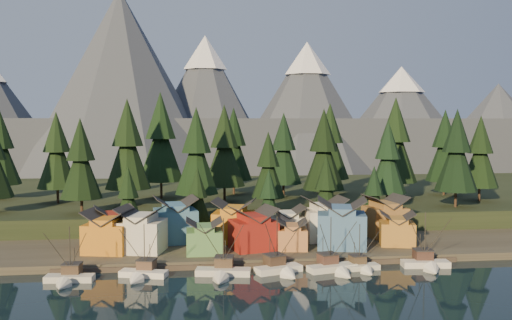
{
  "coord_description": "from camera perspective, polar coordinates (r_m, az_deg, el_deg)",
  "views": [
    {
      "loc": [
        -14.22,
        -94.0,
        28.58
      ],
      "look_at": [
        0.71,
        30.0,
        20.13
      ],
      "focal_mm": 40.0,
      "sensor_mm": 36.0,
      "label": 1
    }
  ],
  "objects": [
    {
      "name": "house_front_4",
      "position": [
        122.14,
        3.64,
        -7.35
      ],
      "size": [
        6.98,
        7.41,
        6.33
      ],
      "rotation": [
        0.0,
        0.0,
        -0.13
      ],
      "color": "#B0703E",
      "rests_on": "shore_strip"
    },
    {
      "name": "boat_1",
      "position": [
        107.87,
        -11.38,
        -10.41
      ],
      "size": [
        9.4,
        9.91,
        10.88
      ],
      "rotation": [
        0.0,
        0.0,
        -0.29
      ],
      "color": "white",
      "rests_on": "ground"
    },
    {
      "name": "tree_hill_10",
      "position": [
        179.67,
        7.39,
        1.58
      ],
      "size": [
        12.17,
        12.17,
        28.35
      ],
      "color": "#332319",
      "rests_on": "hillside"
    },
    {
      "name": "boat_4",
      "position": [
        110.63,
        7.91,
        -9.96
      ],
      "size": [
        10.32,
        10.81,
        11.53
      ],
      "rotation": [
        0.0,
        0.0,
        0.26
      ],
      "color": "silver",
      "rests_on": "ground"
    },
    {
      "name": "tree_shore_4",
      "position": [
        142.59,
        11.71,
        -3.54
      ],
      "size": [
        6.99,
        6.99,
        16.28
      ],
      "color": "#332319",
      "rests_on": "shore_strip"
    },
    {
      "name": "ground",
      "position": [
        99.27,
        1.71,
        -12.86
      ],
      "size": [
        500.0,
        500.0,
        0.0
      ],
      "primitive_type": "plane",
      "color": "black",
      "rests_on": "ground"
    },
    {
      "name": "tree_hill_14",
      "position": [
        183.69,
        18.35,
        1.11
      ],
      "size": [
        11.28,
        11.28,
        26.27
      ],
      "color": "#332319",
      "rests_on": "hillside"
    },
    {
      "name": "tree_shore_0",
      "position": [
        135.89,
        -12.65,
        -3.8
      ],
      "size": [
        7.21,
        7.21,
        16.79
      ],
      "color": "#332319",
      "rests_on": "shore_strip"
    },
    {
      "name": "tree_hill_11",
      "position": [
        153.51,
        13.04,
        -0.0
      ],
      "size": [
        9.8,
        9.8,
        22.82
      ],
      "color": "#332319",
      "rests_on": "hillside"
    },
    {
      "name": "house_front_0",
      "position": [
        122.59,
        -14.61,
        -6.8
      ],
      "size": [
        10.49,
        10.13,
        8.83
      ],
      "rotation": [
        0.0,
        0.0,
        -0.23
      ],
      "color": "#BF721B",
      "rests_on": "shore_strip"
    },
    {
      "name": "house_back_3",
      "position": [
        130.47,
        3.1,
        -6.24
      ],
      "size": [
        7.89,
        7.04,
        7.95
      ],
      "rotation": [
        0.0,
        0.0,
        0.01
      ],
      "color": "silver",
      "rests_on": "shore_strip"
    },
    {
      "name": "dock",
      "position": [
        114.9,
        0.46,
        -10.27
      ],
      "size": [
        80.0,
        4.0,
        1.0
      ],
      "primitive_type": "cube",
      "color": "#4A3F35",
      "rests_on": "ground"
    },
    {
      "name": "tree_hill_3",
      "position": [
        154.96,
        -12.71,
        1.23
      ],
      "size": [
        12.33,
        12.33,
        28.72
      ],
      "color": "#332319",
      "rests_on": "hillside"
    },
    {
      "name": "house_front_5",
      "position": [
        124.27,
        8.54,
        -6.13
      ],
      "size": [
        11.99,
        11.31,
        10.65
      ],
      "rotation": [
        0.0,
        0.0,
        -0.23
      ],
      "color": "#3C638E",
      "rests_on": "shore_strip"
    },
    {
      "name": "house_front_2",
      "position": [
        118.48,
        -5.21,
        -7.51
      ],
      "size": [
        7.25,
        7.31,
        7.09
      ],
      "rotation": [
        0.0,
        0.0,
        0.0
      ],
      "color": "#518548",
      "rests_on": "shore_strip"
    },
    {
      "name": "hillside",
      "position": [
        186.31,
        -2.43,
        -4.02
      ],
      "size": [
        420.0,
        100.0,
        6.0
      ],
      "primitive_type": "cube",
      "color": "black",
      "rests_on": "ground"
    },
    {
      "name": "tree_hill_4",
      "position": [
        169.27,
        -9.5,
        1.96
      ],
      "size": [
        13.42,
        13.42,
        31.27
      ],
      "color": "#332319",
      "rests_on": "hillside"
    },
    {
      "name": "boat_5",
      "position": [
        112.61,
        10.58,
        -9.86
      ],
      "size": [
        7.78,
        8.29,
        9.79
      ],
      "rotation": [
        0.0,
        0.0,
        0.13
      ],
      "color": "beige",
      "rests_on": "ground"
    },
    {
      "name": "house_front_6",
      "position": [
        129.48,
        13.93,
        -6.58
      ],
      "size": [
        8.79,
        8.5,
        7.31
      ],
      "rotation": [
        0.0,
        0.0,
        -0.25
      ],
      "color": "#A5702A",
      "rests_on": "shore_strip"
    },
    {
      "name": "house_back_5",
      "position": [
        138.08,
        12.78,
        -5.39
      ],
      "size": [
        9.65,
        9.74,
        9.67
      ],
      "rotation": [
        0.0,
        0.0,
        0.13
      ],
      "color": "olive",
      "rests_on": "shore_strip"
    },
    {
      "name": "tree_hill_8",
      "position": [
        168.61,
        2.78,
        0.88
      ],
      "size": [
        10.83,
        10.83,
        25.24
      ],
      "color": "#332319",
      "rests_on": "hillside"
    },
    {
      "name": "tree_hill_13",
      "position": [
        158.64,
        19.42,
        0.62
      ],
      "size": [
        11.15,
        11.15,
        25.97
      ],
      "color": "#332319",
      "rests_on": "hillside"
    },
    {
      "name": "tree_hill_7",
      "position": [
        143.9,
        1.23,
        -0.76
      ],
      "size": [
        8.62,
        8.62,
        20.07
      ],
      "color": "#332319",
      "rests_on": "hillside"
    },
    {
      "name": "house_back_4",
      "position": [
        131.52,
        6.86,
        -5.75
      ],
      "size": [
        9.47,
        9.12,
        9.82
      ],
      "rotation": [
        0.0,
        0.0,
        0.05
      ],
      "color": "silver",
      "rests_on": "shore_strip"
    },
    {
      "name": "house_back_0",
      "position": [
        128.47,
        -14.01,
        -6.33
      ],
      "size": [
        9.56,
        9.33,
        8.71
      ],
      "rotation": [
        0.0,
        0.0,
        0.24
      ],
      "color": "maroon",
      "rests_on": "shore_strip"
    },
    {
      "name": "tree_hill_15",
      "position": [
        176.75,
        -2.25,
        1.32
      ],
      "size": [
        11.57,
        11.57,
        26.95
      ],
      "color": "#332319",
      "rests_on": "hillside"
    },
    {
      "name": "house_back_2",
      "position": [
        128.69,
        -2.21,
        -5.99
      ],
      "size": [
        10.79,
        10.26,
        9.6
      ],
      "rotation": [
        0.0,
        0.0,
        -0.25
      ],
      "color": "#C2781B",
      "rests_on": "shore_strip"
    },
    {
      "name": "house_front_3",
      "position": [
        121.34,
        -0.27,
        -6.75
      ],
      "size": [
        10.65,
        10.35,
        8.98
      ],
      "rotation": [
        0.0,
        0.0,
        0.25
      ],
      "color": "maroon",
      "rests_on": "shore_strip"
    },
    {
      "name": "tree_hill_6",
      "position": [
        159.51,
        -3.19,
        1.13
      ],
      "size": [
        11.75,
        11.75,
        27.37
      ],
      "color": "#332319",
      "rests_on": "hillside"
    },
    {
      "name": "tree_hill_2",
      "position": [
        144.65,
        -17.12,
        -0.16
      ],
      "size": [
        10.09,
        10.09,
        23.5
      ],
      "color": "#332319",
      "rests_on": "hillside"
    },
    {
      "name": "tree_hill_5",
      "position": [
        144.25,
        -5.97,
        0.59
      ],
      "size": [
        11.28,
        11.28,
        26.29
      ],
      "color": "#332319",
      "rests_on": "hillside"
    },
    {
      "name": "mountain_ridge",
      "position": [
        307.77,
        -5.01,
        3.39
      ],
      "size": [
        560.0,
        190.0,
        90.0
      ],
      "color": "#4D5363",
      "rests_on": "ground"
    },
    {
      "name": "boat_0",
      "position": [
        108.08,
        -18.31,
        -10.48
      ],
      "size": [
        8.99,
        9.64,
        10.93
      ],
      "rotation": [
        0.0,
        0.0,
        -0.09
      ],
      "color": "beige",
      "rests_on": "ground"
    },
    {
      "name": "tree_shore_1",
      "position": [
        135.23,
        -5.88,
        -3.83
      ],
      "size": [
        7.08,
        7.08,
        16.5
      ],
      "color": "#332319",
      "rests_on": "shore_strip"
    },
    {
      "name": "boat_3",
      "position": [
        108.73,
        2.51,
        -10.06
      ],
      "size": [
        9.73,
        10.35,
        11.96
      ],
      "rotation": [
        0.0,
        0.0,
        0.34
      ],
      "color": "silver",
      "rests_on": "ground"
    },
    {
      "name": "house_front_1",
      "position": [
        121.61,
        -11.4,
        -6.7
      ],
      "size": [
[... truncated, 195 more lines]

